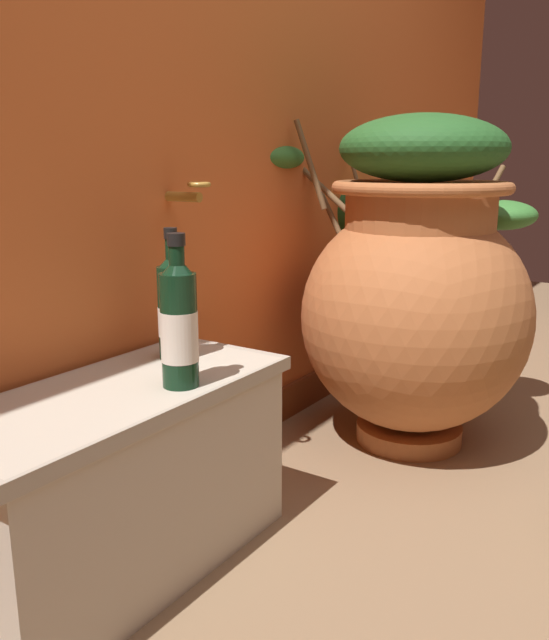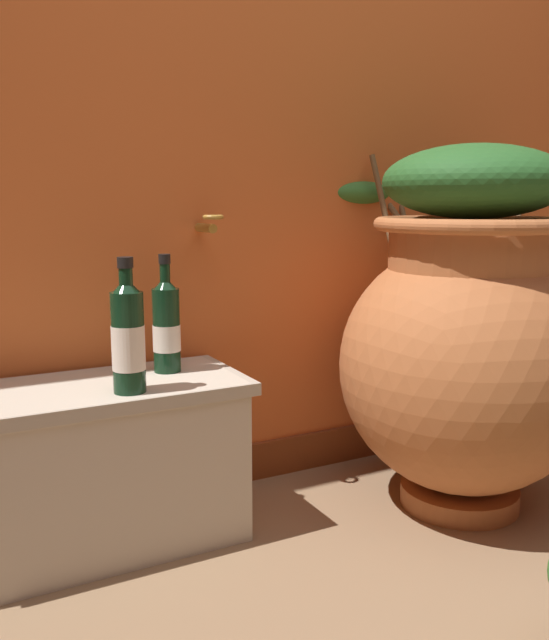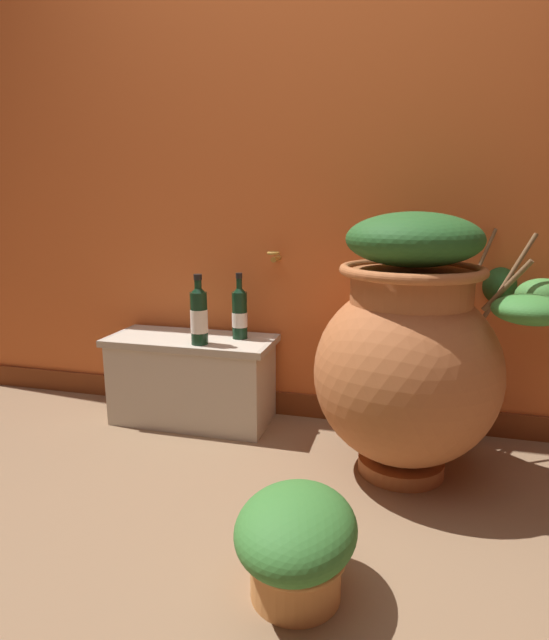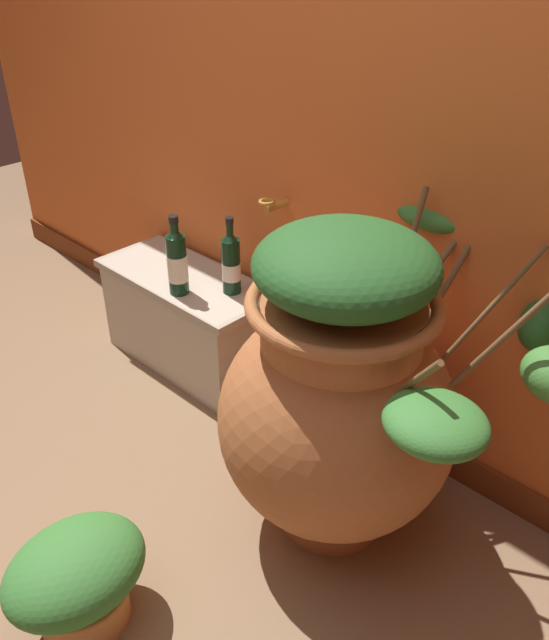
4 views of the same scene
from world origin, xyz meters
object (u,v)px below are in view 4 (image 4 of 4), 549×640
Objects in this scene: potted_shrub at (77,578)px; terracotta_urn at (347,393)px; wine_bottle_middle at (177,261)px; wine_bottle_left at (231,262)px.

terracotta_urn is at bearing 70.41° from potted_shrub.
terracotta_urn is 0.90m from wine_bottle_middle.
wine_bottle_middle is at bearing 172.00° from terracotta_urn.
wine_bottle_middle reaches higher than wine_bottle_left.
wine_bottle_middle is 0.81× the size of potted_shrub.
potted_shrub is at bearing -54.34° from wine_bottle_middle.
potted_shrub is (0.62, -0.87, -0.38)m from wine_bottle_middle.
wine_bottle_left is 1.18m from potted_shrub.
wine_bottle_left reaches higher than potted_shrub.
wine_bottle_left is at bearing 160.60° from terracotta_urn.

